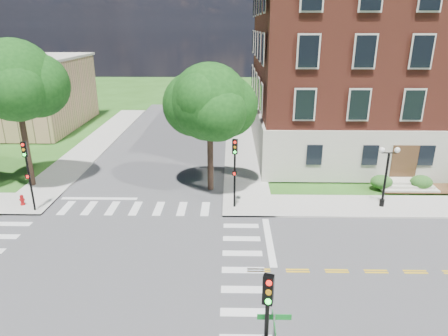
{
  "coord_description": "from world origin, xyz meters",
  "views": [
    {
      "loc": [
        6.52,
        -17.53,
        11.92
      ],
      "look_at": [
        6.1,
        6.67,
        3.2
      ],
      "focal_mm": 32.0,
      "sensor_mm": 36.0,
      "label": 1
    }
  ],
  "objects_px": {
    "twin_lamp_west": "(386,173)",
    "traffic_signal_nw": "(27,167)",
    "fire_hydrant": "(22,200)",
    "traffic_signal_ne": "(235,164)",
    "traffic_signal_se": "(267,323)"
  },
  "relations": [
    {
      "from": "twin_lamp_west",
      "to": "traffic_signal_nw",
      "type": "bearing_deg",
      "value": -177.47
    },
    {
      "from": "fire_hydrant",
      "to": "traffic_signal_ne",
      "type": "bearing_deg",
      "value": -0.11
    },
    {
      "from": "traffic_signal_ne",
      "to": "twin_lamp_west",
      "type": "height_order",
      "value": "traffic_signal_ne"
    },
    {
      "from": "traffic_signal_ne",
      "to": "traffic_signal_se",
      "type": "bearing_deg",
      "value": -86.65
    },
    {
      "from": "traffic_signal_se",
      "to": "fire_hydrant",
      "type": "relative_size",
      "value": 6.4
    },
    {
      "from": "twin_lamp_west",
      "to": "fire_hydrant",
      "type": "relative_size",
      "value": 5.64
    },
    {
      "from": "traffic_signal_se",
      "to": "twin_lamp_west",
      "type": "height_order",
      "value": "traffic_signal_se"
    },
    {
      "from": "traffic_signal_ne",
      "to": "traffic_signal_nw",
      "type": "bearing_deg",
      "value": -176.61
    },
    {
      "from": "traffic_signal_se",
      "to": "traffic_signal_nw",
      "type": "distance_m",
      "value": 20.13
    },
    {
      "from": "traffic_signal_nw",
      "to": "traffic_signal_se",
      "type": "bearing_deg",
      "value": -44.52
    },
    {
      "from": "traffic_signal_nw",
      "to": "fire_hydrant",
      "type": "xyz_separation_m",
      "value": [
        -1.23,
        0.83,
        -2.72
      ]
    },
    {
      "from": "traffic_signal_se",
      "to": "traffic_signal_nw",
      "type": "xyz_separation_m",
      "value": [
        -14.35,
        14.11,
        0.0
      ]
    },
    {
      "from": "traffic_signal_ne",
      "to": "twin_lamp_west",
      "type": "bearing_deg",
      "value": 1.39
    },
    {
      "from": "traffic_signal_nw",
      "to": "twin_lamp_west",
      "type": "distance_m",
      "value": 23.67
    },
    {
      "from": "traffic_signal_nw",
      "to": "fire_hydrant",
      "type": "bearing_deg",
      "value": 146.14
    }
  ]
}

